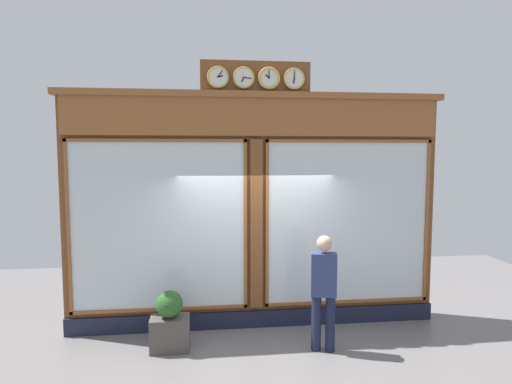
% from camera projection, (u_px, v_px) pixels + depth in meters
% --- Properties ---
extents(shop_facade, '(6.16, 0.42, 4.29)m').
position_uv_depth(shop_facade, '(255.00, 210.00, 7.07)').
color(shop_facade, brown).
rests_on(shop_facade, ground_plane).
extents(pedestrian, '(0.40, 0.30, 1.69)m').
position_uv_depth(pedestrian, '(324.00, 288.00, 6.18)').
color(pedestrian, '#191E38').
rests_on(pedestrian, ground_plane).
extents(planter_box, '(0.56, 0.36, 0.49)m').
position_uv_depth(planter_box, '(170.00, 333.00, 6.26)').
color(planter_box, '#4C4742').
rests_on(planter_box, ground_plane).
extents(planter_shrub, '(0.39, 0.39, 0.39)m').
position_uv_depth(planter_shrub, '(169.00, 304.00, 6.22)').
color(planter_shrub, '#285623').
rests_on(planter_shrub, planter_box).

